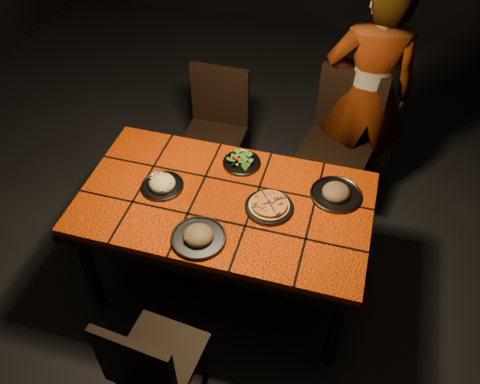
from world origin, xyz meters
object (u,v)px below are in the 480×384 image
(chair_near, at_px, (150,363))
(chair_far_left, at_px, (216,123))
(chair_far_right, at_px, (342,134))
(plate_pasta, at_px, (162,184))
(diner, at_px, (368,95))
(dining_table, at_px, (225,210))
(plate_pizza, at_px, (269,206))

(chair_near, relative_size, chair_far_left, 0.93)
(chair_far_right, bearing_deg, plate_pasta, -122.00)
(diner, bearing_deg, chair_far_right, 38.96)
(chair_near, height_order, chair_far_right, chair_far_right)
(dining_table, height_order, plate_pizza, plate_pizza)
(chair_far_right, xyz_separation_m, plate_pasta, (-0.90, -0.97, 0.19))
(diner, bearing_deg, plate_pizza, 60.23)
(chair_far_right, xyz_separation_m, diner, (0.12, 0.13, 0.25))
(plate_pasta, bearing_deg, chair_far_right, 47.15)
(chair_far_left, xyz_separation_m, chair_far_right, (0.88, 0.06, 0.05))
(chair_far_left, relative_size, plate_pizza, 3.00)
(chair_far_left, bearing_deg, plate_pasta, -91.00)
(chair_far_left, distance_m, plate_pasta, 0.94)
(chair_far_left, bearing_deg, plate_pizza, -56.51)
(plate_pizza, bearing_deg, chair_far_left, 123.35)
(dining_table, height_order, chair_far_right, chair_far_right)
(chair_near, relative_size, plate_pasta, 3.57)
(chair_far_left, bearing_deg, dining_table, -69.10)
(dining_table, distance_m, diner, 1.30)
(dining_table, height_order, diner, diner)
(chair_far_left, distance_m, diner, 1.06)
(chair_near, bearing_deg, plate_pizza, -106.23)
(dining_table, bearing_deg, plate_pizza, 1.96)
(plate_pizza, bearing_deg, chair_near, -111.74)
(diner, distance_m, plate_pasta, 1.51)
(dining_table, relative_size, chair_near, 1.89)
(diner, relative_size, plate_pasta, 6.89)
(chair_near, relative_size, chair_far_right, 0.85)
(dining_table, bearing_deg, chair_far_right, 61.18)
(chair_far_left, xyz_separation_m, plate_pasta, (-0.02, -0.91, 0.24))
(chair_near, distance_m, chair_far_left, 1.81)
(chair_far_right, relative_size, plate_pasta, 4.21)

